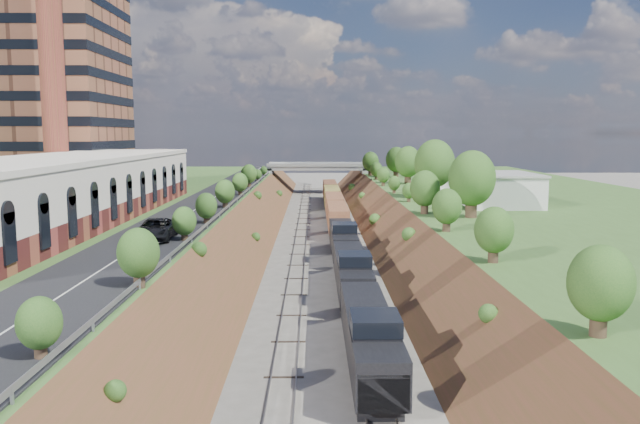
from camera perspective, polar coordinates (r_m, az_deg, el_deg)
ground at (r=33.12m, az=0.89°, el=-18.69°), size 400.00×400.00×0.00m
platform_left at (r=96.14m, az=-20.13°, el=-0.39°), size 44.00×180.00×5.00m
platform_right at (r=96.68m, az=19.90°, el=-0.35°), size 44.00×180.00×5.00m
embankment_left at (r=91.52m, az=-6.96°, el=-1.95°), size 10.00×180.00×10.00m
embankment_right at (r=91.71m, az=6.84°, el=-1.93°), size 10.00×180.00×10.00m
rail_left_track at (r=90.95m, az=-1.69°, el=-1.90°), size 1.58×180.00×0.18m
rail_right_track at (r=91.00m, az=1.58°, el=-1.90°), size 1.58×180.00×0.18m
road at (r=91.47m, az=-9.81°, el=1.18°), size 8.00×180.00×0.10m
guardrail at (r=90.66m, az=-7.28°, el=1.49°), size 0.10×171.00×0.70m
commercial_building at (r=73.29m, az=-22.37°, el=1.99°), size 14.30×62.30×7.00m
highrise_tower at (r=112.11m, az=-24.22°, el=16.03°), size 22.00×22.00×53.90m
smokestack at (r=93.34m, az=-23.36°, el=13.10°), size 3.20×3.20×40.00m
overpass at (r=152.09m, az=-0.26°, el=3.60°), size 24.50×8.30×7.40m
white_building_near at (r=85.64m, az=15.93°, el=1.92°), size 9.00×12.00×4.00m
white_building_far at (r=106.75m, az=12.34°, el=2.91°), size 8.00×10.00×3.60m
tree_right_large at (r=72.20m, az=13.72°, el=2.96°), size 5.25×5.25×7.61m
tree_left_crest at (r=51.53m, az=-12.90°, el=-1.27°), size 2.45×2.45×3.55m
freight_train at (r=87.96m, az=1.65°, el=-0.69°), size 2.77×112.14×4.55m
suv at (r=57.11m, az=-14.80°, el=-1.54°), size 3.37×6.81×1.86m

